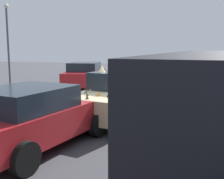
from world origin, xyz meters
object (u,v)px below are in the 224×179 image
parked_sedan_near_left (85,75)px  parked_sedan_near_right (194,79)px  parked_sedan_far_right (147,74)px  lot_lamp_post (8,37)px  parked_sedan_row_back_far (34,117)px  art_car_decorated (121,95)px

parked_sedan_near_left → parked_sedan_near_right: (-0.49, -5.88, 0.00)m
parked_sedan_far_right → lot_lamp_post: lot_lamp_post is taller
parked_sedan_far_right → parked_sedan_row_back_far: (-11.13, 0.54, -0.00)m
parked_sedan_row_back_far → parked_sedan_near_left: 9.49m
art_car_decorated → parked_sedan_near_left: bearing=-137.1°
art_car_decorated → parked_sedan_far_right: (7.87, 0.60, -0.02)m
parked_sedan_far_right → parked_sedan_near_left: parked_sedan_near_left is taller
art_car_decorated → parked_sedan_far_right: size_ratio=1.07×
art_car_decorated → parked_sedan_near_right: bearing=168.6°
art_car_decorated → parked_sedan_row_back_far: 3.46m
lot_lamp_post → parked_sedan_row_back_far: bearing=-140.4°
parked_sedan_row_back_far → parked_sedan_near_right: size_ratio=1.08×
parked_sedan_row_back_far → lot_lamp_post: 12.05m
parked_sedan_row_back_far → parked_sedan_far_right: bearing=7.7°
parked_sedan_near_left → lot_lamp_post: 5.42m
parked_sedan_far_right → parked_sedan_row_back_far: parked_sedan_far_right is taller
art_car_decorated → parked_sedan_row_back_far: art_car_decorated is taller
lot_lamp_post → parked_sedan_near_left: bearing=-90.1°
parked_sedan_near_left → lot_lamp_post: (0.01, 4.98, 2.16)m
art_car_decorated → parked_sedan_near_left: (5.87, 3.73, -0.01)m
parked_sedan_near_right → lot_lamp_post: size_ratio=0.83×
art_car_decorated → parked_sedan_far_right: bearing=-165.2°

